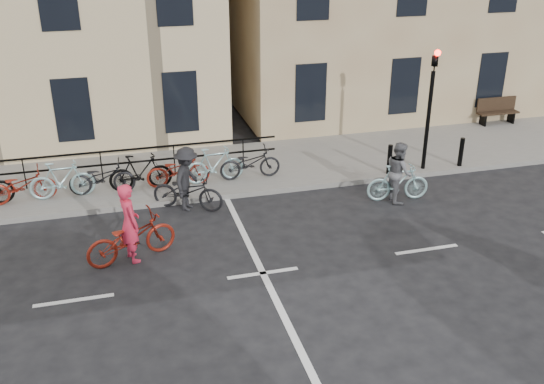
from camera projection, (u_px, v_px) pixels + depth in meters
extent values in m
plane|color=black|center=(263.00, 273.00, 13.35)|extent=(120.00, 120.00, 0.00)
cube|color=slate|center=(79.00, 185.00, 17.64)|extent=(46.00, 4.00, 0.15)
cylinder|color=black|center=(428.00, 121.00, 17.98)|extent=(0.12, 0.12, 3.00)
imported|color=black|center=(435.00, 56.00, 17.18)|extent=(0.15, 0.18, 0.90)
sphere|color=#FF0C05|center=(438.00, 53.00, 17.04)|extent=(0.18, 0.18, 0.18)
cylinder|color=black|center=(390.00, 159.00, 18.04)|extent=(0.14, 0.14, 0.90)
cylinder|color=black|center=(461.00, 152.00, 18.61)|extent=(0.14, 0.14, 0.90)
cube|color=black|center=(483.00, 120.00, 22.43)|extent=(0.06, 0.38, 0.40)
cube|color=black|center=(511.00, 117.00, 22.71)|extent=(0.06, 0.38, 0.40)
cube|color=black|center=(498.00, 113.00, 22.48)|extent=(1.60, 0.40, 0.06)
cube|color=black|center=(496.00, 104.00, 22.51)|extent=(1.60, 0.06, 0.50)
cube|color=black|center=(101.00, 166.00, 17.49)|extent=(10.40, 0.04, 0.95)
imported|color=maroon|center=(21.00, 186.00, 16.20)|extent=(1.80, 0.63, 0.95)
imported|color=#97C2C5|center=(62.00, 180.00, 16.43)|extent=(1.75, 0.49, 1.05)
imported|color=black|center=(102.00, 178.00, 16.70)|extent=(1.80, 0.63, 0.95)
imported|color=black|center=(140.00, 172.00, 16.93)|extent=(1.75, 0.49, 1.05)
imported|color=maroon|center=(178.00, 170.00, 17.20)|extent=(1.80, 0.63, 0.95)
imported|color=#97C2C5|center=(214.00, 165.00, 17.43)|extent=(1.75, 0.49, 1.05)
imported|color=black|center=(250.00, 163.00, 17.71)|extent=(1.80, 0.63, 0.95)
imported|color=maroon|center=(131.00, 238.00, 13.69)|extent=(2.23, 1.35, 1.10)
imported|color=#DA2644|center=(129.00, 223.00, 13.53)|extent=(0.64, 0.79, 1.87)
imported|color=#97C2C5|center=(398.00, 183.00, 16.64)|extent=(1.80, 0.72, 1.05)
imported|color=#5E5E63|center=(399.00, 172.00, 16.51)|extent=(0.74, 0.90, 1.69)
imported|color=black|center=(188.00, 191.00, 16.12)|extent=(2.05, 1.55, 1.03)
imported|color=black|center=(187.00, 179.00, 15.97)|extent=(1.12, 1.30, 1.75)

